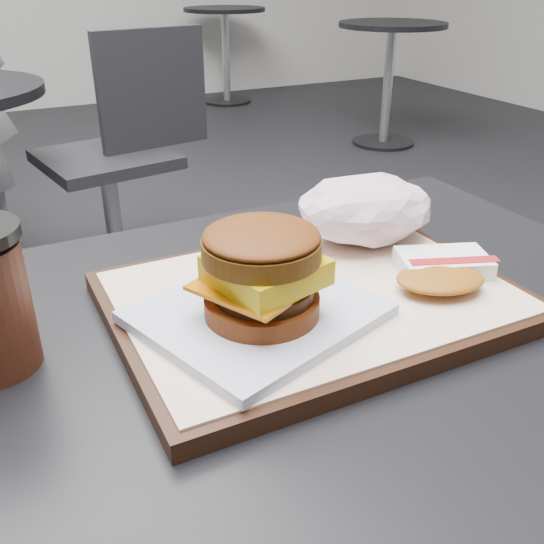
{
  "coord_description": "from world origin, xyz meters",
  "views": [
    {
      "loc": [
        -0.24,
        -0.41,
        1.07
      ],
      "look_at": [
        -0.03,
        0.0,
        0.83
      ],
      "focal_mm": 40.0,
      "sensor_mm": 36.0,
      "label": 1
    }
  ],
  "objects_px": {
    "hash_brown": "(442,270)",
    "crumpled_wrapper": "(366,209)",
    "breakfast_sandwich": "(261,282)",
    "serving_tray": "(313,299)",
    "neighbor_chair": "(123,142)",
    "customer_table": "(297,475)"
  },
  "relations": [
    {
      "from": "crumpled_wrapper",
      "to": "neighbor_chair",
      "type": "relative_size",
      "value": 0.18
    },
    {
      "from": "neighbor_chair",
      "to": "serving_tray",
      "type": "bearing_deg",
      "value": -97.1
    },
    {
      "from": "hash_brown",
      "to": "crumpled_wrapper",
      "type": "bearing_deg",
      "value": 95.01
    },
    {
      "from": "customer_table",
      "to": "neighbor_chair",
      "type": "xyz_separation_m",
      "value": [
        0.24,
        1.69,
        -0.07
      ]
    },
    {
      "from": "serving_tray",
      "to": "crumpled_wrapper",
      "type": "height_order",
      "value": "crumpled_wrapper"
    },
    {
      "from": "customer_table",
      "to": "hash_brown",
      "type": "bearing_deg",
      "value": -4.12
    },
    {
      "from": "customer_table",
      "to": "hash_brown",
      "type": "height_order",
      "value": "hash_brown"
    },
    {
      "from": "hash_brown",
      "to": "breakfast_sandwich",
      "type": "bearing_deg",
      "value": 177.48
    },
    {
      "from": "customer_table",
      "to": "neighbor_chair",
      "type": "height_order",
      "value": "neighbor_chair"
    },
    {
      "from": "crumpled_wrapper",
      "to": "neighbor_chair",
      "type": "bearing_deg",
      "value": 86.65
    },
    {
      "from": "customer_table",
      "to": "crumpled_wrapper",
      "type": "distance_m",
      "value": 0.3
    },
    {
      "from": "customer_table",
      "to": "crumpled_wrapper",
      "type": "xyz_separation_m",
      "value": [
        0.14,
        0.11,
        0.24
      ]
    },
    {
      "from": "breakfast_sandwich",
      "to": "neighbor_chair",
      "type": "distance_m",
      "value": 1.75
    },
    {
      "from": "breakfast_sandwich",
      "to": "neighbor_chair",
      "type": "relative_size",
      "value": 0.27
    },
    {
      "from": "hash_brown",
      "to": "crumpled_wrapper",
      "type": "distance_m",
      "value": 0.12
    },
    {
      "from": "hash_brown",
      "to": "neighbor_chair",
      "type": "bearing_deg",
      "value": 87.23
    },
    {
      "from": "customer_table",
      "to": "neighbor_chair",
      "type": "relative_size",
      "value": 0.91
    },
    {
      "from": "breakfast_sandwich",
      "to": "hash_brown",
      "type": "bearing_deg",
      "value": -2.52
    },
    {
      "from": "customer_table",
      "to": "breakfast_sandwich",
      "type": "xyz_separation_m",
      "value": [
        -0.04,
        -0.0,
        0.24
      ]
    },
    {
      "from": "serving_tray",
      "to": "crumpled_wrapper",
      "type": "distance_m",
      "value": 0.15
    },
    {
      "from": "hash_brown",
      "to": "serving_tray",
      "type": "bearing_deg",
      "value": 163.1
    },
    {
      "from": "hash_brown",
      "to": "neighbor_chair",
      "type": "relative_size",
      "value": 0.15
    }
  ]
}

